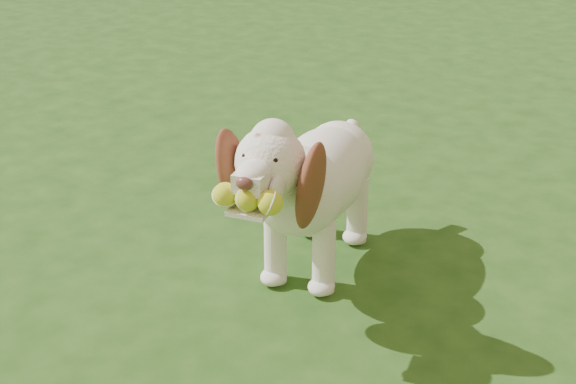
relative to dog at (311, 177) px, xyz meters
The scene contains 2 objects.
ground 0.70m from the dog, 88.60° to the right, with size 80.00×80.00×0.00m, color #1D4112.
dog is the anchor object (origin of this frame).
Camera 1 is at (1.89, -2.06, 1.90)m, focal length 50.00 mm.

